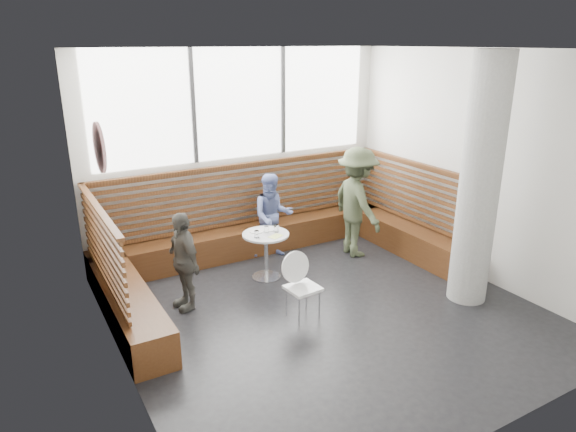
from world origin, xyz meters
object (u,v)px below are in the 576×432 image
child_back (273,216)px  concrete_column (480,183)px  cafe_chair (300,280)px  adult_man (357,202)px  cafe_table (266,246)px  child_left (183,261)px

child_back → concrete_column: bearing=-40.4°
cafe_chair → adult_man: adult_man is taller
cafe_table → child_back: (0.47, 0.67, 0.18)m
adult_man → child_back: 1.35m
concrete_column → child_back: bearing=121.8°
cafe_chair → child_back: 1.96m
concrete_column → cafe_chair: (-2.19, 0.70, -1.11)m
concrete_column → cafe_table: concrete_column is taller
concrete_column → cafe_chair: concrete_column is taller
adult_man → child_back: size_ratio=1.30×
concrete_column → child_back: 3.14m
cafe_chair → child_left: (-1.16, 0.94, 0.16)m
cafe_table → concrete_column: bearing=-42.5°
adult_man → concrete_column: bearing=-163.5°
child_left → concrete_column: bearing=58.0°
child_back → cafe_chair: bearing=-90.3°
cafe_table → cafe_chair: 1.19m
cafe_table → child_left: child_left is taller
child_left → cafe_table: bearing=94.7°
cafe_chair → child_back: child_back is taller
cafe_table → child_back: 0.84m
adult_man → child_left: adult_man is taller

